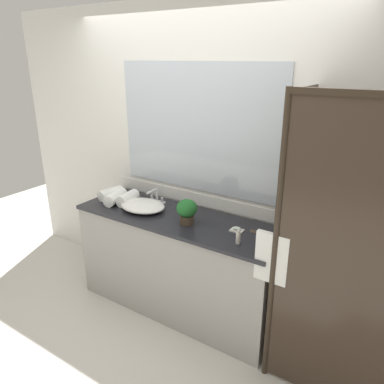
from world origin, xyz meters
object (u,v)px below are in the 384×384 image
at_px(potted_plant, 187,210).
at_px(amenity_bottle_conditioner, 238,237).
at_px(rolled_towel_middle, 115,197).
at_px(amenity_bottle_body_wash, 185,207).
at_px(rolled_towel_near_edge, 111,194).
at_px(soap_dish, 237,230).
at_px(sink_basin, 143,206).
at_px(rolled_towel_far_edge, 128,198).
at_px(faucet, 156,198).

relative_size(potted_plant, amenity_bottle_conditioner, 2.01).
height_order(potted_plant, rolled_towel_middle, potted_plant).
distance_m(amenity_bottle_body_wash, rolled_towel_near_edge, 0.76).
bearing_deg(soap_dish, rolled_towel_near_edge, -179.02).
bearing_deg(potted_plant, sink_basin, 177.03).
distance_m(amenity_bottle_body_wash, rolled_towel_far_edge, 0.55).
distance_m(potted_plant, rolled_towel_middle, 0.79).
height_order(amenity_bottle_conditioner, rolled_towel_far_edge, rolled_towel_far_edge).
height_order(sink_basin, potted_plant, potted_plant).
relative_size(faucet, amenity_bottle_conditioner, 1.70).
relative_size(soap_dish, amenity_bottle_body_wash, 1.34).
xyz_separation_m(sink_basin, amenity_bottle_conditioner, (0.97, -0.11, 0.01)).
bearing_deg(rolled_towel_far_edge, amenity_bottle_body_wash, 16.41).
relative_size(amenity_bottle_conditioner, rolled_towel_near_edge, 0.44).
bearing_deg(soap_dish, sink_basin, -175.84).
bearing_deg(rolled_towel_middle, rolled_towel_far_edge, 20.03).
xyz_separation_m(rolled_towel_near_edge, rolled_towel_far_edge, (0.22, -0.01, 0.00)).
bearing_deg(potted_plant, amenity_bottle_body_wash, 126.78).
xyz_separation_m(potted_plant, soap_dish, (0.40, 0.09, -0.10)).
relative_size(amenity_bottle_body_wash, amenity_bottle_conditioner, 0.74).
xyz_separation_m(faucet, amenity_bottle_conditioner, (0.97, -0.30, -0.00)).
height_order(amenity_bottle_body_wash, rolled_towel_near_edge, rolled_towel_near_edge).
height_order(faucet, amenity_bottle_body_wash, faucet).
relative_size(soap_dish, rolled_towel_far_edge, 0.44).
bearing_deg(rolled_towel_far_edge, amenity_bottle_conditioner, -6.78).
bearing_deg(rolled_towel_middle, rolled_towel_near_edge, 155.19).
xyz_separation_m(rolled_towel_middle, rolled_towel_far_edge, (0.11, 0.04, -0.00)).
bearing_deg(amenity_bottle_body_wash, soap_dish, -12.25).
height_order(rolled_towel_near_edge, rolled_towel_far_edge, rolled_towel_far_edge).
bearing_deg(soap_dish, potted_plant, -167.51).
xyz_separation_m(soap_dish, amenity_bottle_conditioner, (0.09, -0.17, 0.03)).
relative_size(amenity_bottle_conditioner, rolled_towel_middle, 0.39).
relative_size(potted_plant, rolled_towel_far_edge, 0.88).
relative_size(amenity_bottle_conditioner, rolled_towel_far_edge, 0.44).
height_order(soap_dish, rolled_towel_near_edge, rolled_towel_near_edge).
relative_size(potted_plant, soap_dish, 2.01).
bearing_deg(amenity_bottle_body_wash, rolled_towel_near_edge, -169.09).
distance_m(rolled_towel_near_edge, rolled_towel_middle, 0.12).
bearing_deg(rolled_towel_near_edge, faucet, 19.15).
distance_m(potted_plant, amenity_bottle_body_wash, 0.27).
bearing_deg(rolled_towel_middle, amenity_bottle_body_wash, 17.05).
bearing_deg(rolled_towel_far_edge, sink_basin, -8.69).
distance_m(soap_dish, rolled_towel_middle, 1.19).
relative_size(potted_plant, rolled_towel_near_edge, 0.89).
height_order(sink_basin, amenity_bottle_conditioner, amenity_bottle_conditioner).
height_order(rolled_towel_middle, rolled_towel_far_edge, same).
distance_m(sink_basin, soap_dish, 0.88).
bearing_deg(soap_dish, amenity_bottle_body_wash, 167.75).
distance_m(sink_basin, amenity_bottle_body_wash, 0.37).
height_order(sink_basin, soap_dish, sink_basin).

